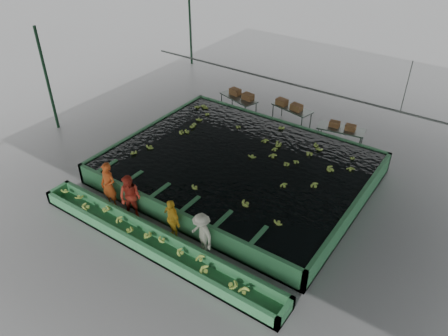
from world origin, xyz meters
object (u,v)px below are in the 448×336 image
Objects in this scene: flotation_tank at (238,168)px; worker_d at (202,234)px; sorting_trough at (154,243)px; worker_b at (130,197)px; packing_table_left at (238,105)px; worker_c at (172,219)px; box_stack_left at (241,97)px; packing_table_mid at (291,116)px; box_stack_right at (342,128)px; worker_a at (109,186)px; box_stack_mid at (289,107)px; packing_table_right at (340,137)px.

worker_d reaches higher than flotation_tank.
worker_b is at bearing 155.96° from sorting_trough.
sorting_trough is 10.42m from packing_table_left.
sorting_trough is at bearing -81.20° from worker_c.
worker_b is 9.30m from box_stack_left.
box_stack_right is at bearing -12.85° from packing_table_mid.
packing_table_mid is (-0.48, 9.67, -0.33)m from worker_c.
worker_a is at bearing -104.80° from packing_table_mid.
flotation_tank is 5.21m from worker_a.
packing_table_mid is 2.96m from box_stack_right.
packing_table_mid is 0.50m from box_stack_mid.
box_stack_right is (2.36, 9.03, 0.15)m from worker_c.
packing_table_right is at bearing -2.20° from box_stack_left.
worker_c reaches higher than worker_d.
packing_table_right is 5.53m from box_stack_left.
worker_c is 9.71m from packing_table_left.
packing_table_left is 5.62m from packing_table_right.
worker_c is 0.76× the size of packing_table_left.
worker_c is at bearing -71.04° from box_stack_left.
packing_table_left is at bearing -170.32° from box_stack_mid.
worker_a is at bearing -88.48° from packing_table_left.
sorting_trough is (0.00, -5.10, -0.20)m from flotation_tank.
packing_table_right is (2.48, 9.81, 0.23)m from sorting_trough.
worker_d is at bearing 29.49° from sorting_trough.
packing_table_right is (4.28, 9.01, -0.40)m from worker_b.
sorting_trough is at bearing -73.22° from box_stack_left.
worker_a is 3.04m from worker_c.
worker_a reaches higher than worker_b.
worker_a reaches higher than packing_table_mid.
box_stack_left is (-4.44, 9.22, 0.17)m from worker_d.
worker_a is 1.10m from worker_b.
worker_b is 0.86× the size of packing_table_mid.
worker_a is 1.17× the size of worker_c.
flotation_tank is at bearing -58.44° from box_stack_left.
sorting_trough is 6.96× the size of box_stack_left.
worker_d is (1.27, 0.00, -0.00)m from worker_c.
box_stack_mid is (-0.48, 5.29, 0.48)m from flotation_tank.
worker_a is 0.91× the size of packing_table_mid.
sorting_trough is at bearing -72.48° from packing_table_left.
packing_table_right is at bearing 75.79° from sorting_trough.
worker_a is at bearing 164.55° from sorting_trough.
worker_a is 4.31m from worker_d.
worker_c is at bearing -1.95° from worker_a.
worker_c is 0.78× the size of packing_table_mid.
worker_b is at bearing -98.56° from packing_table_mid.
worker_b reaches higher than box_stack_mid.
sorting_trough is 2.06m from worker_b.
worker_d is at bearing -96.90° from box_stack_right.
packing_table_left is at bearing 128.97° from worker_c.
worker_a is 10.02m from packing_table_mid.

